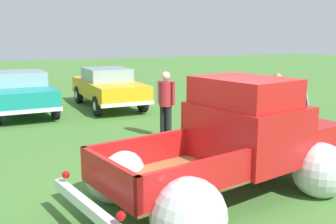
# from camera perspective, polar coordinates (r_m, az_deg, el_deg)

# --- Properties ---
(ground_plane) EXTENTS (80.00, 80.00, 0.00)m
(ground_plane) POSITION_cam_1_polar(r_m,az_deg,el_deg) (6.42, 7.23, -12.51)
(ground_plane) COLOR #477A33
(vintage_pickup_truck) EXTENTS (4.90, 3.45, 1.96)m
(vintage_pickup_truck) POSITION_cam_1_polar(r_m,az_deg,el_deg) (6.42, 9.92, -5.40)
(vintage_pickup_truck) COLOR black
(vintage_pickup_truck) RESTS_ON ground
(show_car_0) EXTENTS (1.98, 4.22, 1.43)m
(show_car_0) POSITION_cam_1_polar(r_m,az_deg,el_deg) (13.76, -21.00, 2.95)
(show_car_0) COLOR black
(show_car_0) RESTS_ON ground
(show_car_1) EXTENTS (1.84, 4.37, 1.43)m
(show_car_1) POSITION_cam_1_polar(r_m,az_deg,el_deg) (14.28, -8.91, 3.82)
(show_car_1) COLOR black
(show_car_1) RESTS_ON ground
(spectator_0) EXTENTS (0.47, 0.49, 1.71)m
(spectator_0) POSITION_cam_1_polar(r_m,az_deg,el_deg) (9.73, -0.34, 1.74)
(spectator_0) COLOR black
(spectator_0) RESTS_ON ground
(spectator_1) EXTENTS (0.47, 0.50, 1.68)m
(spectator_1) POSITION_cam_1_polar(r_m,az_deg,el_deg) (10.10, 15.78, 1.54)
(spectator_1) COLOR #4C4742
(spectator_1) RESTS_ON ground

